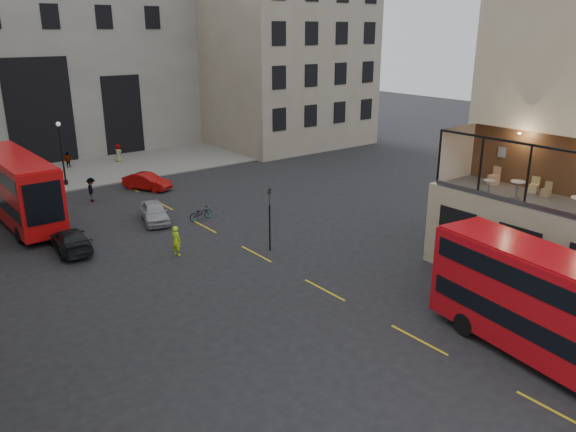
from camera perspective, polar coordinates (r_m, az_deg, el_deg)
ground at (r=26.20m, az=15.97°, el=-10.64°), size 140.00×140.00×0.00m
host_frontage at (r=30.42m, az=23.71°, el=-2.71°), size 3.00×11.00×4.50m
cafe_floor at (r=29.73m, az=24.28°, el=1.43°), size 3.00×10.00×0.10m
gateway at (r=62.65m, az=-25.63°, el=13.97°), size 35.00×10.60×18.00m
building_right at (r=65.83m, az=-1.48°, el=16.72°), size 16.60×18.60×20.00m
pavement_far at (r=54.07m, az=-22.86°, el=3.80°), size 40.00×12.00×0.12m
traffic_light_near at (r=32.41m, az=-1.88°, el=0.49°), size 0.16×0.20×3.80m
street_lamp_b at (r=49.79m, az=-21.93°, el=5.52°), size 0.36×0.36×5.33m
bus_near at (r=23.51m, az=26.23°, el=-8.64°), size 3.96×11.29×4.41m
bus_far at (r=41.30m, az=-25.81°, el=2.83°), size 2.89×11.60×4.61m
car_a at (r=38.89m, az=-13.41°, el=0.37°), size 2.65×4.27×1.36m
car_b at (r=46.98m, az=-14.13°, el=3.42°), size 3.17×4.21×1.33m
car_c at (r=35.32m, az=-21.23°, el=-2.31°), size 2.24×4.65×1.31m
bicycle at (r=38.76m, az=-8.84°, el=0.29°), size 1.82×0.75×0.94m
cyclist at (r=32.86m, az=-11.28°, el=-2.47°), size 0.58×0.73×1.76m
pedestrian_b at (r=44.85m, az=-19.33°, el=2.54°), size 1.07×1.34×1.82m
pedestrian_c at (r=56.34m, az=-21.44°, el=5.27°), size 0.96×0.55×1.54m
pedestrian_d at (r=57.35m, az=-16.85°, el=6.11°), size 0.68×0.95×1.82m
cafe_table_mid at (r=29.39m, az=22.27°, el=2.77°), size 0.68×0.68×0.85m
cafe_table_far at (r=29.65m, az=19.74°, el=3.01°), size 0.57×0.57×0.72m
cafe_chair_b at (r=30.25m, az=24.74°, el=2.20°), size 0.39×0.39×0.76m
cafe_chair_c at (r=30.79m, az=23.70°, el=2.64°), size 0.47×0.47×0.81m
cafe_chair_d at (r=31.66m, az=20.17°, el=3.54°), size 0.50×0.50×0.93m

